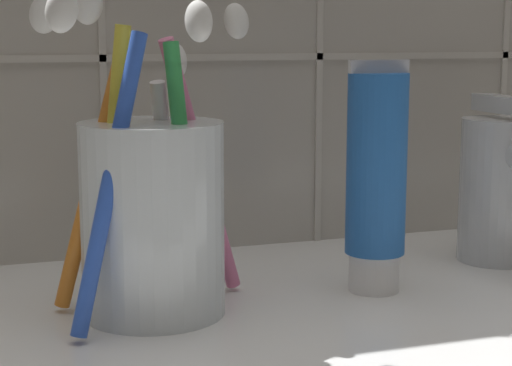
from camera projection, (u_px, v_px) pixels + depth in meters
The scene contains 4 objects.
sink_counter at pixel (405, 327), 50.49cm from camera, with size 65.68×36.65×2.00cm, color white.
toothbrush_cup at pixel (152, 209), 48.92cm from camera, with size 13.90×10.29×18.84cm.
toothpaste_tube at pixel (372, 179), 53.01cm from camera, with size 3.94×3.75×14.51cm.
sink_faucet at pixel (505, 184), 60.07cm from camera, with size 5.55×11.54×11.82cm.
Camera 1 is at (-23.52, -43.10, 17.97)cm, focal length 60.00 mm.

